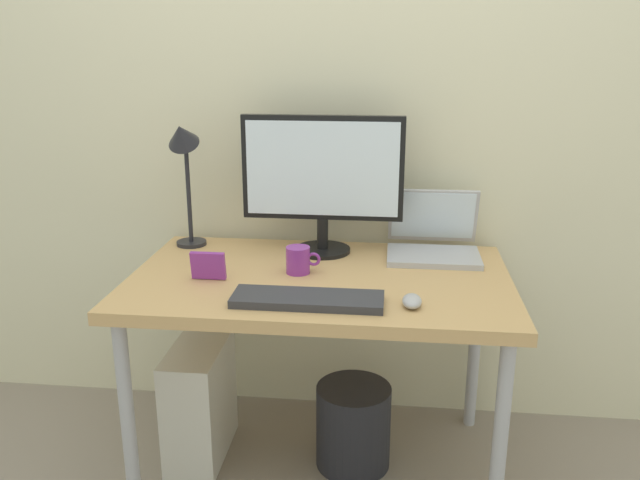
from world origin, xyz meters
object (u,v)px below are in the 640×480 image
laptop (433,239)px  computer_tower (200,401)px  monitor (323,176)px  desk (320,294)px  keyboard (308,299)px  coffee_mug (299,260)px  wastebasket (353,426)px  photo_frame (208,266)px  mouse (412,301)px  desk_lamp (184,155)px

laptop → computer_tower: 1.01m
monitor → desk: bearing=-85.6°
keyboard → coffee_mug: bearing=103.9°
laptop → keyboard: (-0.38, -0.50, -0.04)m
laptop → keyboard: laptop is taller
wastebasket → desk: bearing=-172.5°
desk → photo_frame: bearing=-166.8°
desk → photo_frame: 0.37m
laptop → wastebasket: 0.72m
keyboard → photo_frame: photo_frame is taller
keyboard → mouse: mouse is taller
monitor → keyboard: 0.55m
keyboard → photo_frame: bearing=155.2°
laptop → wastebasket: laptop is taller
coffee_mug → photo_frame: 0.29m
desk → mouse: size_ratio=13.65×
monitor → desk_lamp: bearing=179.9°
monitor → mouse: size_ratio=6.28×
mouse → coffee_mug: 0.44m
desk_lamp → computer_tower: bearing=-70.7°
computer_tower → desk: bearing=-2.5°
photo_frame → desk: bearing=13.2°
laptop → keyboard: 0.64m
coffee_mug → photo_frame: size_ratio=1.03×
monitor → wastebasket: (0.13, -0.23, -0.84)m
desk → coffee_mug: (-0.07, 0.02, 0.11)m
monitor → mouse: 0.63m
laptop → mouse: laptop is taller
monitor → laptop: monitor is taller
monitor → mouse: monitor is taller
desk → coffee_mug: coffee_mug is taller
desk_lamp → mouse: desk_lamp is taller
mouse → wastebasket: (-0.18, 0.25, -0.58)m
desk_lamp → computer_tower: desk_lamp is taller
desk_lamp → laptop: bearing=1.3°
coffee_mug → desk: bearing=-12.7°
coffee_mug → desk_lamp: bearing=152.5°
desk_lamp → coffee_mug: desk_lamp is taller
laptop → keyboard: bearing=-127.2°
laptop → monitor: bearing=-177.0°
laptop → computer_tower: bearing=-162.9°
coffee_mug → photo_frame: photo_frame is taller
desk → monitor: size_ratio=2.17×
wastebasket → desk_lamp: bearing=159.8°
monitor → keyboard: (0.01, -0.48, -0.27)m
monitor → desk_lamp: monitor is taller
monitor → desk_lamp: (-0.50, 0.00, 0.06)m
monitor → wastebasket: monitor is taller
desk_lamp → computer_tower: (0.08, -0.23, -0.84)m
desk → keyboard: size_ratio=2.79×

